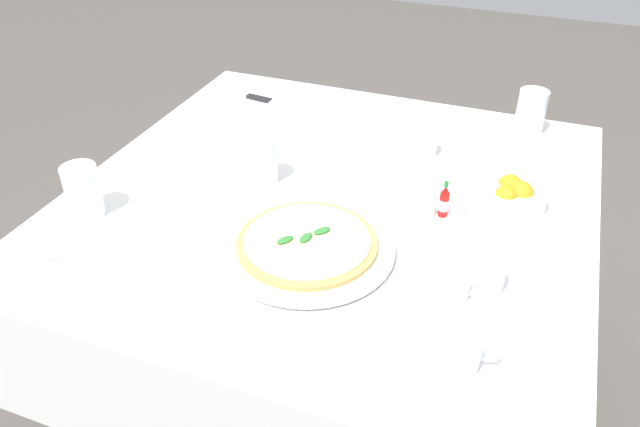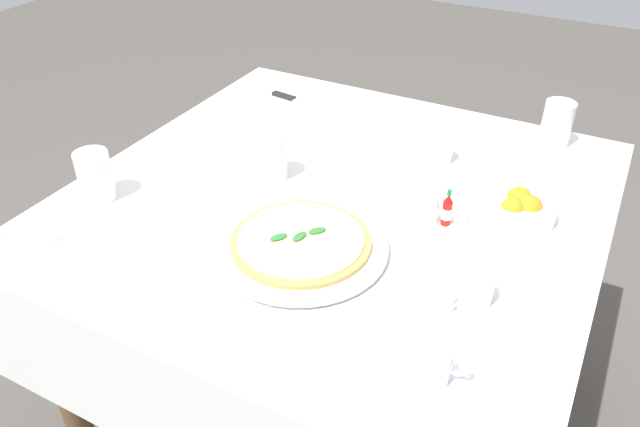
% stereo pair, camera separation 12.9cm
% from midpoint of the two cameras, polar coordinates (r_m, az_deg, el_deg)
% --- Properties ---
extents(ground_plane, '(8.00, 8.00, 0.00)m').
position_cam_midpoint_polar(ground_plane, '(1.88, -1.27, -17.22)').
color(ground_plane, '#4C4742').
extents(dining_table, '(1.12, 1.12, 0.72)m').
position_cam_midpoint_polar(dining_table, '(1.46, -1.56, -2.58)').
color(dining_table, white).
rests_on(dining_table, ground_plane).
extents(pizza_plate, '(0.34, 0.34, 0.02)m').
position_cam_midpoint_polar(pizza_plate, '(1.21, -4.22, -3.25)').
color(pizza_plate, white).
rests_on(pizza_plate, dining_table).
extents(pizza, '(0.27, 0.27, 0.02)m').
position_cam_midpoint_polar(pizza, '(1.20, -4.25, -2.72)').
color(pizza, tan).
rests_on(pizza, pizza_plate).
extents(coffee_cup_near_right, '(0.13, 0.13, 0.06)m').
position_cam_midpoint_polar(coffee_cup_near_right, '(1.14, 11.43, -5.87)').
color(coffee_cup_near_right, white).
rests_on(coffee_cup_near_right, dining_table).
extents(coffee_cup_right_edge, '(0.13, 0.13, 0.07)m').
position_cam_midpoint_polar(coffee_cup_right_edge, '(1.53, 6.79, 6.25)').
color(coffee_cup_right_edge, white).
rests_on(coffee_cup_right_edge, dining_table).
extents(coffee_cup_near_left, '(0.13, 0.13, 0.06)m').
position_cam_midpoint_polar(coffee_cup_near_left, '(0.99, 8.53, -12.85)').
color(coffee_cup_near_left, white).
rests_on(coffee_cup_near_left, dining_table).
extents(water_glass_far_right, '(0.07, 0.07, 0.10)m').
position_cam_midpoint_polar(water_glass_far_right, '(1.42, -7.96, 4.42)').
color(water_glass_far_right, white).
rests_on(water_glass_far_right, dining_table).
extents(water_glass_far_left, '(0.07, 0.07, 0.11)m').
position_cam_midpoint_polar(water_glass_far_left, '(1.69, 16.56, 8.61)').
color(water_glass_far_left, white).
rests_on(water_glass_far_left, dining_table).
extents(water_glass_center_back, '(0.07, 0.07, 0.11)m').
position_cam_midpoint_polar(water_glass_center_back, '(1.41, -23.19, 1.54)').
color(water_glass_center_back, white).
rests_on(water_glass_center_back, dining_table).
extents(napkin_folded, '(0.24, 0.18, 0.02)m').
position_cam_midpoint_polar(napkin_folded, '(1.77, -6.35, 9.58)').
color(napkin_folded, white).
rests_on(napkin_folded, dining_table).
extents(dinner_knife, '(0.20, 0.04, 0.01)m').
position_cam_midpoint_polar(dinner_knife, '(1.76, -6.30, 9.97)').
color(dinner_knife, silver).
rests_on(dinner_knife, napkin_folded).
extents(citrus_bowl, '(0.15, 0.15, 0.07)m').
position_cam_midpoint_polar(citrus_bowl, '(1.37, 14.48, 1.52)').
color(citrus_bowl, white).
rests_on(citrus_bowl, dining_table).
extents(hot_sauce_bottle, '(0.02, 0.02, 0.08)m').
position_cam_midpoint_polar(hot_sauce_bottle, '(1.31, 8.50, 0.97)').
color(hot_sauce_bottle, '#B7140F').
rests_on(hot_sauce_bottle, dining_table).
extents(salt_shaker, '(0.03, 0.03, 0.06)m').
position_cam_midpoint_polar(salt_shaker, '(1.32, 9.75, 0.62)').
color(salt_shaker, white).
rests_on(salt_shaker, dining_table).
extents(pepper_shaker, '(0.03, 0.03, 0.06)m').
position_cam_midpoint_polar(pepper_shaker, '(1.31, 7.18, 0.66)').
color(pepper_shaker, white).
rests_on(pepper_shaker, dining_table).
extents(menu_card, '(0.04, 0.08, 0.06)m').
position_cam_midpoint_polar(menu_card, '(1.30, -28.20, -3.94)').
color(menu_card, white).
rests_on(menu_card, dining_table).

